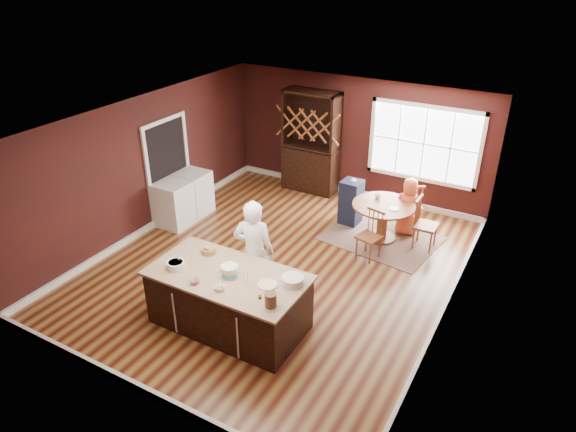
% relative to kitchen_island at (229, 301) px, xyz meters
% --- Properties ---
extents(room_shell, '(7.00, 7.00, 7.00)m').
position_rel_kitchen_island_xyz_m(room_shell, '(-0.20, 1.79, 0.91)').
color(room_shell, brown).
rests_on(room_shell, ground).
extents(window, '(2.36, 0.10, 1.66)m').
position_rel_kitchen_island_xyz_m(window, '(1.30, 5.26, 1.06)').
color(window, white).
rests_on(window, room_shell).
extents(doorway, '(0.08, 1.26, 2.13)m').
position_rel_kitchen_island_xyz_m(doorway, '(-3.17, 2.39, 0.59)').
color(doorway, white).
rests_on(doorway, room_shell).
extents(kitchen_island, '(2.33, 1.22, 0.92)m').
position_rel_kitchen_island_xyz_m(kitchen_island, '(0.00, 0.00, 0.00)').
color(kitchen_island, black).
rests_on(kitchen_island, ground).
extents(dining_table, '(1.21, 1.21, 0.75)m').
position_rel_kitchen_island_xyz_m(dining_table, '(1.09, 3.61, 0.10)').
color(dining_table, brown).
rests_on(dining_table, ground).
extents(baker, '(0.75, 0.61, 1.77)m').
position_rel_kitchen_island_xyz_m(baker, '(-0.02, 0.75, 0.45)').
color(baker, white).
rests_on(baker, ground).
extents(layer_cake, '(0.35, 0.35, 0.14)m').
position_rel_kitchen_island_xyz_m(layer_cake, '(0.04, 0.01, 0.55)').
color(layer_cake, white).
rests_on(layer_cake, kitchen_island).
extents(bowl_blue, '(0.27, 0.27, 0.10)m').
position_rel_kitchen_island_xyz_m(bowl_blue, '(-0.76, -0.24, 0.53)').
color(bowl_blue, silver).
rests_on(bowl_blue, kitchen_island).
extents(bowl_yellow, '(0.23, 0.23, 0.09)m').
position_rel_kitchen_island_xyz_m(bowl_yellow, '(-0.58, 0.34, 0.53)').
color(bowl_yellow, '#976542').
rests_on(bowl_yellow, kitchen_island).
extents(bowl_pink, '(0.15, 0.15, 0.05)m').
position_rel_kitchen_island_xyz_m(bowl_pink, '(-0.27, -0.41, 0.51)').
color(bowl_pink, white).
rests_on(bowl_pink, kitchen_island).
extents(bowl_olive, '(0.15, 0.15, 0.06)m').
position_rel_kitchen_island_xyz_m(bowl_olive, '(0.13, -0.36, 0.51)').
color(bowl_olive, white).
rests_on(bowl_olive, kitchen_island).
extents(drinking_glass, '(0.07, 0.07, 0.15)m').
position_rel_kitchen_island_xyz_m(drinking_glass, '(0.35, -0.04, 0.55)').
color(drinking_glass, white).
rests_on(drinking_glass, kitchen_island).
extents(dinner_plate, '(0.28, 0.28, 0.02)m').
position_rel_kitchen_island_xyz_m(dinner_plate, '(0.65, 0.05, 0.49)').
color(dinner_plate, beige).
rests_on(dinner_plate, kitchen_island).
extents(white_tub, '(0.32, 0.32, 0.11)m').
position_rel_kitchen_island_xyz_m(white_tub, '(0.94, 0.26, 0.54)').
color(white_tub, white).
rests_on(white_tub, kitchen_island).
extents(stoneware_crock, '(0.16, 0.16, 0.20)m').
position_rel_kitchen_island_xyz_m(stoneware_crock, '(0.94, -0.33, 0.58)').
color(stoneware_crock, brown).
rests_on(stoneware_crock, kitchen_island).
extents(toy_figurine, '(0.05, 0.05, 0.08)m').
position_rel_kitchen_island_xyz_m(toy_figurine, '(0.72, -0.26, 0.52)').
color(toy_figurine, yellow).
rests_on(toy_figurine, kitchen_island).
extents(rug, '(2.30, 1.89, 0.01)m').
position_rel_kitchen_island_xyz_m(rug, '(1.09, 3.61, -0.43)').
color(rug, brown).
rests_on(rug, ground).
extents(chair_east, '(0.41, 0.43, 1.03)m').
position_rel_kitchen_island_xyz_m(chair_east, '(1.92, 3.69, 0.07)').
color(chair_east, '#9A5B35').
rests_on(chair_east, ground).
extents(chair_south, '(0.48, 0.46, 0.95)m').
position_rel_kitchen_island_xyz_m(chair_south, '(1.12, 2.82, 0.04)').
color(chair_south, brown).
rests_on(chair_south, ground).
extents(chair_north, '(0.55, 0.54, 0.98)m').
position_rel_kitchen_island_xyz_m(chair_north, '(1.40, 4.44, 0.05)').
color(chair_north, olive).
rests_on(chair_north, ground).
extents(seated_woman, '(0.62, 0.45, 1.19)m').
position_rel_kitchen_island_xyz_m(seated_woman, '(1.45, 4.07, 0.16)').
color(seated_woman, '#E2663D').
rests_on(seated_woman, ground).
extents(high_chair, '(0.42, 0.42, 0.99)m').
position_rel_kitchen_island_xyz_m(high_chair, '(0.29, 3.93, 0.05)').
color(high_chair, black).
rests_on(high_chair, ground).
extents(toddler, '(0.18, 0.14, 0.26)m').
position_rel_kitchen_island_xyz_m(toddler, '(0.34, 3.96, 0.37)').
color(toddler, '#8CA5BF').
rests_on(toddler, high_chair).
extents(table_plate, '(0.19, 0.19, 0.01)m').
position_rel_kitchen_island_xyz_m(table_plate, '(1.33, 3.51, 0.32)').
color(table_plate, beige).
rests_on(table_plate, dining_table).
extents(table_cup, '(0.13, 0.13, 0.10)m').
position_rel_kitchen_island_xyz_m(table_cup, '(0.89, 3.82, 0.36)').
color(table_cup, white).
rests_on(table_cup, dining_table).
extents(hutch, '(1.28, 0.53, 2.35)m').
position_rel_kitchen_island_xyz_m(hutch, '(-1.20, 5.01, 0.74)').
color(hutch, '#331E10').
rests_on(hutch, ground).
extents(washer, '(0.64, 0.62, 0.93)m').
position_rel_kitchen_island_xyz_m(washer, '(-2.84, 2.07, 0.03)').
color(washer, white).
rests_on(washer, ground).
extents(dryer, '(0.64, 0.62, 0.93)m').
position_rel_kitchen_island_xyz_m(dryer, '(-2.84, 2.71, 0.03)').
color(dryer, silver).
rests_on(dryer, ground).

